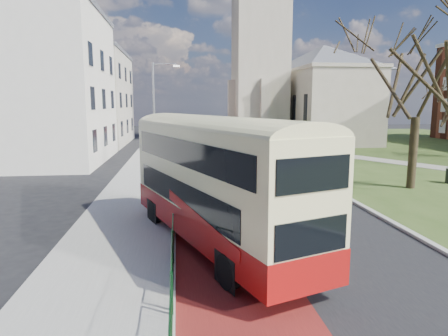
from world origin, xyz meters
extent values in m
plane|color=black|center=(0.00, 0.00, 0.00)|extent=(160.00, 160.00, 0.00)
cube|color=black|center=(1.50, 20.00, 0.01)|extent=(9.00, 120.00, 0.01)
cube|color=#591414|center=(-1.20, 20.00, 0.01)|extent=(3.40, 120.00, 0.01)
cube|color=gray|center=(-5.00, 20.00, 0.06)|extent=(4.00, 120.00, 0.12)
cube|color=#999993|center=(-3.00, 20.00, 0.07)|extent=(0.25, 120.00, 0.13)
cube|color=#999993|center=(6.10, 22.00, 0.07)|extent=(0.25, 80.00, 0.13)
cylinder|color=#0E3E1B|center=(-2.95, 4.00, 1.10)|extent=(0.04, 24.00, 0.04)
cylinder|color=#0E3E1B|center=(-2.95, 4.00, 0.15)|extent=(0.04, 24.00, 0.04)
cube|color=gray|center=(8.00, 38.00, 12.00)|extent=(6.50, 6.50, 24.00)
cube|color=gray|center=(16.50, 38.00, 4.50)|extent=(9.00, 18.00, 9.00)
pyramid|color=#565960|center=(16.50, 38.00, 12.60)|extent=(9.00, 18.00, 3.60)
cube|color=silver|center=(-14.00, 22.00, 6.25)|extent=(10.00, 14.00, 12.50)
cube|color=#565960|center=(-14.00, 22.00, 12.75)|extent=(10.30, 14.30, 0.50)
cube|color=#B3AA97|center=(-14.00, 38.00, 5.50)|extent=(10.00, 16.00, 11.00)
cube|color=#565960|center=(-14.00, 38.00, 11.25)|extent=(10.30, 16.30, 0.50)
cylinder|color=gray|center=(-4.50, 18.00, 4.12)|extent=(0.16, 0.16, 8.00)
cylinder|color=gray|center=(-3.60, 18.00, 8.02)|extent=(1.80, 0.10, 0.10)
cube|color=silver|center=(-2.70, 18.00, 7.87)|extent=(0.50, 0.18, 0.12)
cube|color=maroon|center=(-1.50, -0.45, 0.97)|extent=(5.88, 10.65, 0.95)
cube|color=beige|center=(-1.50, -0.45, 2.82)|extent=(5.84, 10.59, 2.76)
cube|color=black|center=(-2.72, -0.59, 1.97)|extent=(3.01, 8.07, 0.90)
cube|color=black|center=(-0.48, 0.23, 1.97)|extent=(3.01, 8.07, 0.90)
cube|color=black|center=(-2.62, -0.86, 3.39)|extent=(3.30, 8.85, 0.86)
cube|color=black|center=(-0.38, -0.04, 3.39)|extent=(3.30, 8.85, 0.86)
cube|color=black|center=(-3.29, 4.43, 1.97)|extent=(2.03, 0.81, 1.00)
cube|color=black|center=(-3.29, 4.43, 3.39)|extent=(2.03, 0.81, 0.86)
cube|color=orange|center=(-3.29, 4.43, 3.93)|extent=(1.63, 0.68, 0.29)
cylinder|color=black|center=(-3.75, 2.51, 0.49)|extent=(0.61, 1.03, 0.99)
cylinder|color=black|center=(-1.70, 3.26, 0.49)|extent=(0.61, 1.03, 0.99)
cylinder|color=black|center=(-1.45, -3.77, 0.49)|extent=(0.61, 1.03, 0.99)
cylinder|color=black|center=(0.60, -3.02, 0.49)|extent=(0.61, 1.03, 0.99)
cylinder|color=#312818|center=(10.97, 7.88, 2.13)|extent=(0.57, 0.57, 4.18)
camera|label=1|loc=(-2.76, -13.87, 4.95)|focal=32.00mm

